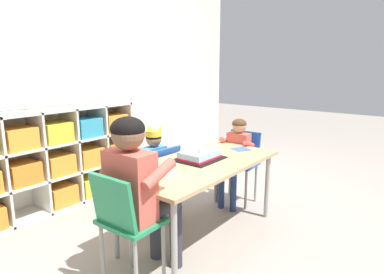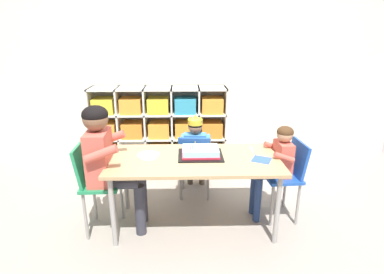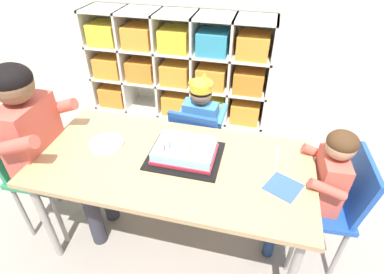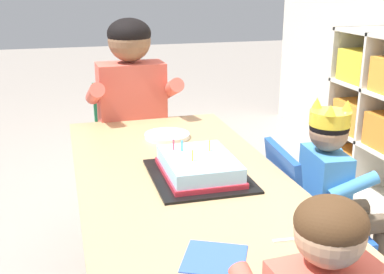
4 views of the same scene
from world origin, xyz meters
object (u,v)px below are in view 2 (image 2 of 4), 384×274
activity_table (194,164)px  classroom_chair_adult_side (95,179)px  classroom_chair_blue (195,162)px  classroom_chair_guest_side (287,172)px  child_with_crown (195,145)px  guest_at_table_side (277,160)px  adult_helper_seated (107,156)px  fork_near_cake_tray (252,149)px  birthday_cake_on_tray (200,152)px  paper_plate_stack (148,156)px

activity_table → classroom_chair_adult_side: bearing=-176.6°
classroom_chair_blue → classroom_chair_adult_side: size_ratio=0.89×
activity_table → classroom_chair_guest_side: classroom_chair_guest_side is taller
child_with_crown → guest_at_table_side: bearing=150.0°
adult_helper_seated → classroom_chair_guest_side: size_ratio=1.51×
activity_table → guest_at_table_side: bearing=8.1°
activity_table → fork_near_cake_tray: bearing=20.1°
classroom_chair_adult_side → guest_at_table_side: guest_at_table_side is taller
activity_table → classroom_chair_blue: bearing=87.7°
guest_at_table_side → adult_helper_seated: bearing=-88.0°
classroom_chair_blue → activity_table: bearing=92.6°
child_with_crown → birthday_cake_on_tray: child_with_crown is taller
activity_table → birthday_cake_on_tray: birthday_cake_on_tray is taller
classroom_chair_adult_side → birthday_cake_on_tray: bearing=-85.3°
birthday_cake_on_tray → paper_plate_stack: bearing=-178.4°
classroom_chair_blue → fork_near_cake_tray: bearing=155.2°
classroom_chair_blue → fork_near_cake_tray: (0.48, -0.27, 0.23)m
classroom_chair_adult_side → classroom_chair_guest_side: 1.60m
activity_table → guest_at_table_side: size_ratio=1.62×
classroom_chair_guest_side → fork_near_cake_tray: (-0.30, 0.08, 0.18)m
classroom_chair_blue → guest_at_table_side: guest_at_table_side is taller
classroom_chair_guest_side → activity_table: bearing=-86.3°
classroom_chair_blue → classroom_chair_adult_side: classroom_chair_adult_side is taller
child_with_crown → birthday_cake_on_tray: 0.53m
adult_helper_seated → birthday_cake_on_tray: (0.73, 0.09, -0.01)m
classroom_chair_guest_side → birthday_cake_on_tray: size_ratio=1.93×
fork_near_cake_tray → classroom_chair_adult_side: bearing=-75.3°
adult_helper_seated → classroom_chair_adult_side: bearing=90.0°
classroom_chair_blue → adult_helper_seated: size_ratio=0.63×
guest_at_table_side → fork_near_cake_tray: (-0.20, 0.08, 0.07)m
activity_table → paper_plate_stack: (-0.37, 0.04, 0.06)m
classroom_chair_adult_side → guest_at_table_side: size_ratio=0.89×
classroom_chair_adult_side → guest_at_table_side: 1.50m
classroom_chair_blue → paper_plate_stack: classroom_chair_blue is taller
activity_table → guest_at_table_side: guest_at_table_side is taller
classroom_chair_blue → adult_helper_seated: (-0.70, -0.50, 0.27)m
adult_helper_seated → paper_plate_stack: bearing=-77.0°
classroom_chair_guest_side → fork_near_cake_tray: size_ratio=5.60×
child_with_crown → classroom_chair_adult_side: child_with_crown is taller
guest_at_table_side → birthday_cake_on_tray: guest_at_table_side is taller
child_with_crown → birthday_cake_on_tray: (0.02, -0.51, 0.13)m
child_with_crown → guest_at_table_side: (0.67, -0.47, 0.03)m
classroom_chair_blue → child_with_crown: size_ratio=0.80×
classroom_chair_blue → fork_near_cake_tray: classroom_chair_blue is taller
activity_table → classroom_chair_guest_side: bearing=7.6°
classroom_chair_guest_side → child_with_crown: bearing=-124.7°
child_with_crown → adult_helper_seated: 0.94m
child_with_crown → fork_near_cake_tray: size_ratio=6.62×
classroom_chair_guest_side → fork_near_cake_tray: bearing=-108.1°
classroom_chair_adult_side → birthday_cake_on_tray: classroom_chair_adult_side is taller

